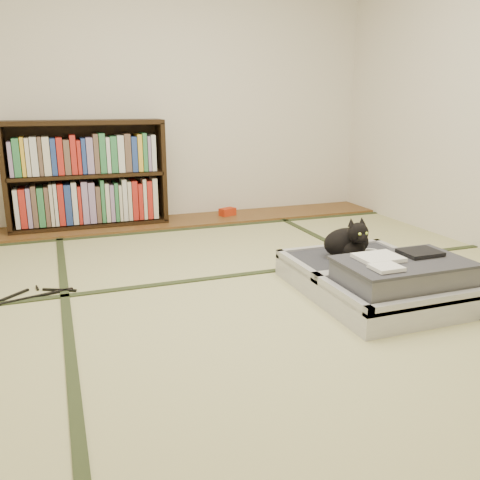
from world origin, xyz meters
name	(u,v)px	position (x,y,z in m)	size (l,w,h in m)	color
floor	(253,299)	(0.00, 0.00, 0.00)	(4.50, 4.50, 0.00)	tan
wood_strip	(173,221)	(0.00, 2.00, 0.01)	(4.00, 0.50, 0.02)	brown
red_item	(227,212)	(0.54, 2.03, 0.06)	(0.15, 0.09, 0.07)	red
room_shell	(255,21)	(0.00, 0.00, 1.46)	(4.50, 4.50, 4.50)	white
tatami_borders	(225,271)	(0.00, 0.49, 0.00)	(4.00, 4.50, 0.01)	#2D381E
bookcase	(87,177)	(-0.73, 2.07, 0.45)	(1.34, 0.31, 0.92)	black
suitcase	(378,279)	(0.68, -0.21, 0.11)	(0.77, 1.02, 0.30)	silver
cat	(349,242)	(0.66, 0.08, 0.25)	(0.34, 0.34, 0.28)	black
cable_coil	(370,252)	(0.84, 0.11, 0.16)	(0.11, 0.11, 0.03)	white
hanger	(37,294)	(-1.15, 0.47, 0.01)	(0.42, 0.25, 0.01)	black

